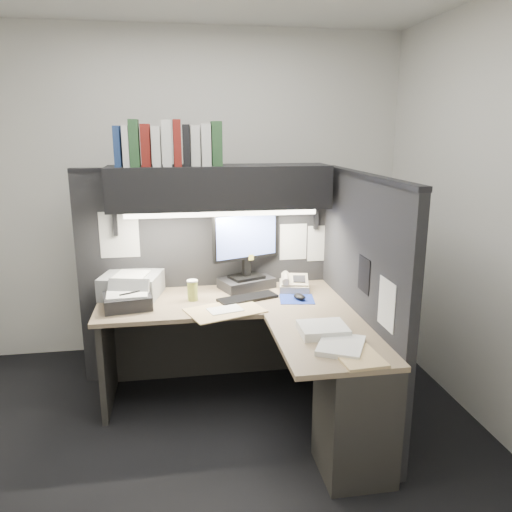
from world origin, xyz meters
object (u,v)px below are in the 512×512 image
desk (282,370)px  printer (132,285)px  keyboard (248,298)px  telephone (294,284)px  overhead_shelf (220,187)px  monitor (246,258)px  coffee_cup (193,291)px  notebook_stack (128,301)px

desk → printer: printer is taller
printer → keyboard: bearing=-1.8°
telephone → overhead_shelf: bearing=-174.7°
overhead_shelf → monitor: 0.57m
keyboard → coffee_cup: bearing=153.2°
coffee_cup → printer: (-0.43, 0.17, 0.01)m
overhead_shelf → keyboard: 0.81m
overhead_shelf → notebook_stack: (-0.66, -0.26, -0.72)m
desk → notebook_stack: bearing=152.7°
printer → overhead_shelf: bearing=13.7°
coffee_cup → notebook_stack: (-0.44, -0.08, -0.02)m
keyboard → coffee_cup: 0.39m
keyboard → printer: (-0.81, 0.22, 0.07)m
printer → notebook_stack: printer is taller
desk → keyboard: (-0.14, 0.53, 0.30)m
monitor → coffee_cup: size_ratio=4.28×
overhead_shelf → printer: 0.95m
desk → overhead_shelf: (-0.30, 0.75, 1.06)m
keyboard → coffee_cup: coffee_cup is taller
desk → overhead_shelf: overhead_shelf is taller
overhead_shelf → notebook_stack: 1.01m
monitor → telephone: monitor is taller
telephone → notebook_stack: (-1.19, -0.20, 0.00)m
coffee_cup → notebook_stack: coffee_cup is taller
desk → coffee_cup: (-0.52, 0.58, 0.36)m
overhead_shelf → monitor: overhead_shelf is taller
desk → monitor: size_ratio=2.92×
desk → monitor: bearing=97.6°
desk → telephone: bearing=71.0°
keyboard → notebook_stack: notebook_stack is taller
overhead_shelf → telephone: bearing=-6.7°
overhead_shelf → printer: bearing=-179.7°
overhead_shelf → telephone: overhead_shelf is taller
overhead_shelf → coffee_cup: (-0.22, -0.18, -0.70)m
overhead_shelf → keyboard: bearing=-54.1°
desk → printer: size_ratio=4.25×
printer → coffee_cup: bearing=-8.5°
printer → notebook_stack: size_ratio=1.31×
desk → keyboard: 0.62m
overhead_shelf → keyboard: overhead_shelf is taller
telephone → printer: printer is taller
monitor → telephone: 0.41m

